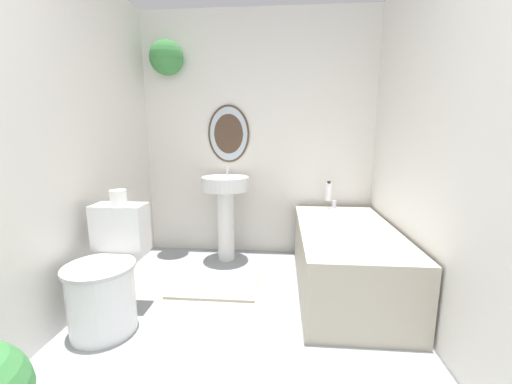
{
  "coord_description": "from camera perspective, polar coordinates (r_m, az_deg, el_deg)",
  "views": [
    {
      "loc": [
        0.24,
        -0.47,
        1.24
      ],
      "look_at": [
        0.06,
        1.68,
        0.83
      ],
      "focal_mm": 22.0,
      "sensor_mm": 36.0,
      "label": 1
    }
  ],
  "objects": [
    {
      "name": "pedestal_sink",
      "position": [
        3.03,
        -5.57,
        -1.67
      ],
      "size": [
        0.45,
        0.45,
        0.93
      ],
      "color": "white",
      "rests_on": "ground_plane"
    },
    {
      "name": "wall_right",
      "position": [
        2.05,
        32.15,
        8.0
      ],
      "size": [
        0.06,
        2.83,
        2.4
      ],
      "color": "silver",
      "rests_on": "ground_plane"
    },
    {
      "name": "toilet",
      "position": [
        2.3,
        -25.47,
        -14.18
      ],
      "size": [
        0.43,
        0.6,
        0.76
      ],
      "color": "white",
      "rests_on": "ground_plane"
    },
    {
      "name": "wall_left",
      "position": [
        2.3,
        -33.48,
        7.98
      ],
      "size": [
        0.06,
        2.83,
        2.4
      ],
      "color": "silver",
      "rests_on": "ground_plane"
    },
    {
      "name": "wall_back",
      "position": [
        3.21,
        -1.11,
        11.18
      ],
      "size": [
        2.41,
        0.32,
        2.4
      ],
      "color": "silver",
      "rests_on": "ground_plane"
    },
    {
      "name": "bath_mat",
      "position": [
        2.69,
        -7.58,
        -16.58
      ],
      "size": [
        0.7,
        0.44,
        0.02
      ],
      "color": "#B7A88E",
      "rests_on": "ground_plane"
    },
    {
      "name": "shampoo_bottle",
      "position": [
        3.13,
        13.06,
        0.1
      ],
      "size": [
        0.06,
        0.06,
        0.19
      ],
      "color": "white",
      "rests_on": "bathtub"
    },
    {
      "name": "toilet_paper_roll",
      "position": [
        2.34,
        -23.77,
        -0.88
      ],
      "size": [
        0.11,
        0.11,
        0.1
      ],
      "color": "white",
      "rests_on": "toilet"
    },
    {
      "name": "bathtub",
      "position": [
        2.64,
        15.93,
        -11.23
      ],
      "size": [
        0.73,
        1.44,
        0.59
      ],
      "color": "#B2A893",
      "rests_on": "ground_plane"
    }
  ]
}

